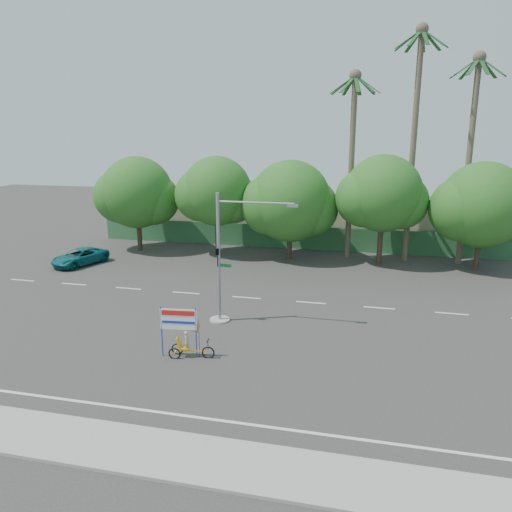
# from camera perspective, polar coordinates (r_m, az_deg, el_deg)

# --- Properties ---
(ground) EXTENTS (120.00, 120.00, 0.00)m
(ground) POSITION_cam_1_polar(r_m,az_deg,el_deg) (23.38, -1.14, -11.46)
(ground) COLOR #33302D
(ground) RESTS_ON ground
(sidewalk_near) EXTENTS (50.00, 2.40, 0.12)m
(sidewalk_near) POSITION_cam_1_polar(r_m,az_deg,el_deg) (17.21, -7.80, -21.87)
(sidewalk_near) COLOR gray
(sidewalk_near) RESTS_ON ground
(fence) EXTENTS (38.00, 0.08, 2.00)m
(fence) POSITION_cam_1_polar(r_m,az_deg,el_deg) (43.19, 5.92, 2.06)
(fence) COLOR #336B3D
(fence) RESTS_ON ground
(building_left) EXTENTS (12.00, 8.00, 4.00)m
(building_left) POSITION_cam_1_polar(r_m,az_deg,el_deg) (49.49, -4.96, 4.85)
(building_left) COLOR #BFB498
(building_left) RESTS_ON ground
(building_right) EXTENTS (14.00, 8.00, 3.60)m
(building_right) POSITION_cam_1_polar(r_m,az_deg,el_deg) (47.20, 16.35, 3.60)
(building_right) COLOR #BFB498
(building_right) RESTS_ON ground
(tree_far_left) EXTENTS (7.14, 6.00, 7.96)m
(tree_far_left) POSITION_cam_1_polar(r_m,az_deg,el_deg) (43.29, -13.49, 6.82)
(tree_far_left) COLOR #473828
(tree_far_left) RESTS_ON ground
(tree_left) EXTENTS (6.66, 5.60, 8.07)m
(tree_left) POSITION_cam_1_polar(r_m,az_deg,el_deg) (40.61, -4.57, 7.12)
(tree_left) COLOR #473828
(tree_left) RESTS_ON ground
(tree_center) EXTENTS (7.62, 6.40, 7.85)m
(tree_center) POSITION_cam_1_polar(r_m,az_deg,el_deg) (39.30, 3.85, 6.01)
(tree_center) COLOR #473828
(tree_center) RESTS_ON ground
(tree_right) EXTENTS (6.90, 5.80, 8.36)m
(tree_right) POSITION_cam_1_polar(r_m,az_deg,el_deg) (38.69, 14.23, 6.63)
(tree_right) COLOR #473828
(tree_right) RESTS_ON ground
(tree_far_right) EXTENTS (7.38, 6.20, 7.94)m
(tree_far_right) POSITION_cam_1_polar(r_m,az_deg,el_deg) (39.53, 24.39, 5.07)
(tree_far_right) COLOR #473828
(tree_far_right) RESTS_ON ground
(palm_tall) EXTENTS (3.73, 3.79, 17.45)m
(palm_tall) POSITION_cam_1_polar(r_m,az_deg,el_deg) (39.96, 17.70, 14.16)
(palm_tall) COLOR #70604C
(palm_tall) RESTS_ON ground
(palm_mid) EXTENTS (3.73, 3.79, 15.45)m
(palm_mid) POSITION_cam_1_polar(r_m,az_deg,el_deg) (40.44, 23.36, 12.15)
(palm_mid) COLOR #70604C
(palm_mid) RESTS_ON ground
(palm_short) EXTENTS (3.73, 3.79, 14.45)m
(palm_short) POSITION_cam_1_polar(r_m,az_deg,el_deg) (39.93, 10.93, 12.26)
(palm_short) COLOR #70604C
(palm_short) RESTS_ON ground
(traffic_signal) EXTENTS (4.72, 1.10, 7.00)m
(traffic_signal) POSITION_cam_1_polar(r_m,az_deg,el_deg) (26.48, -3.65, -1.57)
(traffic_signal) COLOR gray
(traffic_signal) RESTS_ON ground
(trike_billboard) EXTENTS (2.47, 0.68, 2.44)m
(trike_billboard) POSITION_cam_1_polar(r_m,az_deg,el_deg) (23.21, -8.22, -9.14)
(trike_billboard) COLOR black
(trike_billboard) RESTS_ON ground
(pickup_truck) EXTENTS (3.43, 4.88, 1.24)m
(pickup_truck) POSITION_cam_1_polar(r_m,az_deg,el_deg) (40.49, -19.49, -0.10)
(pickup_truck) COLOR #0E5C63
(pickup_truck) RESTS_ON ground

